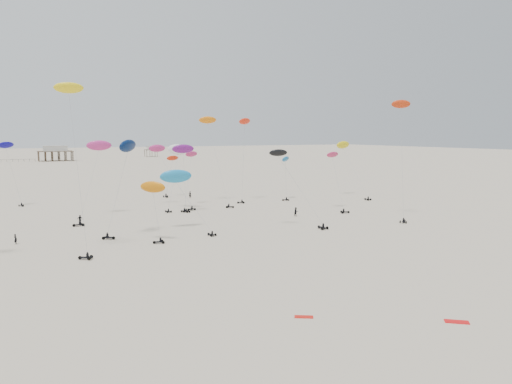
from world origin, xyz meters
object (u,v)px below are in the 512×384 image
pavilion_main (55,154)px  pavilion_small (151,152)px  rig_0 (9,156)px  rig_9 (73,130)px  rig_4 (183,157)px  spectator_0 (16,244)px

pavilion_main → pavilion_small: (70.00, 30.00, -0.74)m
pavilion_main → rig_0: size_ratio=1.32×
pavilion_small → rig_9: rig_9 is taller
rig_4 → pavilion_main: bearing=-119.4°
pavilion_main → rig_4: (5.27, -235.73, 8.14)m
spectator_0 → rig_9: bearing=-177.5°
rig_0 → pavilion_small: bearing=-129.9°
pavilion_small → rig_0: rig_0 is taller
spectator_0 → pavilion_small: bearing=-54.8°
pavilion_small → rig_4: bearing=-103.7°
rig_9 → spectator_0: (-8.11, 10.36, -18.11)m
pavilion_main → pavilion_small: bearing=23.2°
spectator_0 → rig_0: bearing=-35.9°
rig_9 → spectator_0: rig_9 is taller
pavilion_small → rig_9: (-91.43, -295.35, 14.62)m
rig_9 → spectator_0: size_ratio=13.08×
rig_4 → rig_9: 40.29m
pavilion_small → rig_4: 273.65m
pavilion_main → pavilion_small: size_ratio=2.33×
pavilion_small → rig_0: bearing=-112.6°
rig_4 → spectator_0: size_ratio=7.98×
pavilion_small → spectator_0: size_ratio=4.67×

